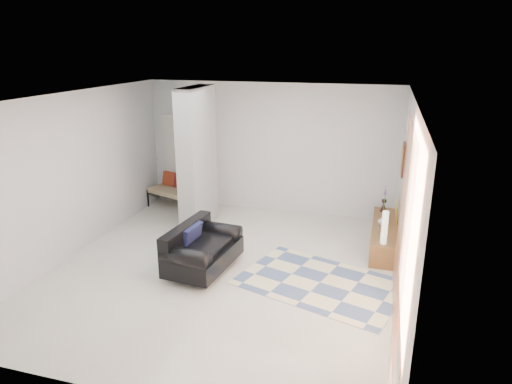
# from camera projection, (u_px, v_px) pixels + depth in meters

# --- Properties ---
(floor) EXTENTS (6.00, 6.00, 0.00)m
(floor) POSITION_uv_depth(u_px,v_px,m) (224.00, 269.00, 7.56)
(floor) COLOR beige
(floor) RESTS_ON ground
(ceiling) EXTENTS (6.00, 6.00, 0.00)m
(ceiling) POSITION_uv_depth(u_px,v_px,m) (220.00, 97.00, 6.70)
(ceiling) COLOR white
(ceiling) RESTS_ON wall_back
(wall_back) EXTENTS (6.00, 0.00, 6.00)m
(wall_back) POSITION_uv_depth(u_px,v_px,m) (270.00, 148.00, 9.88)
(wall_back) COLOR silver
(wall_back) RESTS_ON ground
(wall_front) EXTENTS (6.00, 0.00, 6.00)m
(wall_front) POSITION_uv_depth(u_px,v_px,m) (116.00, 278.00, 4.39)
(wall_front) COLOR silver
(wall_front) RESTS_ON ground
(wall_left) EXTENTS (0.00, 6.00, 6.00)m
(wall_left) POSITION_uv_depth(u_px,v_px,m) (72.00, 175.00, 7.86)
(wall_left) COLOR silver
(wall_left) RESTS_ON ground
(wall_right) EXTENTS (0.00, 6.00, 6.00)m
(wall_right) POSITION_uv_depth(u_px,v_px,m) (406.00, 204.00, 6.41)
(wall_right) COLOR silver
(wall_right) RESTS_ON ground
(partition_column) EXTENTS (0.35, 1.20, 2.80)m
(partition_column) POSITION_uv_depth(u_px,v_px,m) (197.00, 160.00, 8.89)
(partition_column) COLOR #9A9FA1
(partition_column) RESTS_ON floor
(hallway_door) EXTENTS (0.85, 0.06, 2.04)m
(hallway_door) POSITION_uv_depth(u_px,v_px,m) (181.00, 159.00, 10.51)
(hallway_door) COLOR silver
(hallway_door) RESTS_ON floor
(curtain) EXTENTS (0.00, 2.55, 2.55)m
(curtain) POSITION_uv_depth(u_px,v_px,m) (402.00, 231.00, 5.36)
(curtain) COLOR #FF8043
(curtain) RESTS_ON wall_right
(wall_art) EXTENTS (0.04, 0.45, 0.55)m
(wall_art) POSITION_uv_depth(u_px,v_px,m) (403.00, 159.00, 7.88)
(wall_art) COLOR #3C1D10
(wall_art) RESTS_ON wall_right
(media_console) EXTENTS (0.45, 2.00, 0.80)m
(media_console) POSITION_uv_depth(u_px,v_px,m) (384.00, 235.00, 8.37)
(media_console) COLOR brown
(media_console) RESTS_ON floor
(loveseat) EXTENTS (0.97, 1.49, 0.76)m
(loveseat) POSITION_uv_depth(u_px,v_px,m) (200.00, 249.00, 7.43)
(loveseat) COLOR silver
(loveseat) RESTS_ON floor
(daybed) EXTENTS (1.66, 1.11, 0.77)m
(daybed) POSITION_uv_depth(u_px,v_px,m) (181.00, 191.00, 10.21)
(daybed) COLOR black
(daybed) RESTS_ON floor
(area_rug) EXTENTS (2.79, 2.26, 0.01)m
(area_rug) POSITION_uv_depth(u_px,v_px,m) (320.00, 283.00, 7.10)
(area_rug) COLOR beige
(area_rug) RESTS_ON floor
(cylinder_lamp) EXTENTS (0.10, 0.10, 0.57)m
(cylinder_lamp) POSITION_uv_depth(u_px,v_px,m) (385.00, 227.00, 7.47)
(cylinder_lamp) COLOR white
(cylinder_lamp) RESTS_ON media_console
(bronze_figurine) EXTENTS (0.13, 0.13, 0.26)m
(bronze_figurine) POSITION_uv_depth(u_px,v_px,m) (384.00, 205.00, 8.97)
(bronze_figurine) COLOR black
(bronze_figurine) RESTS_ON media_console
(vase) EXTENTS (0.19, 0.19, 0.18)m
(vase) POSITION_uv_depth(u_px,v_px,m) (383.00, 220.00, 8.30)
(vase) COLOR silver
(vase) RESTS_ON media_console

